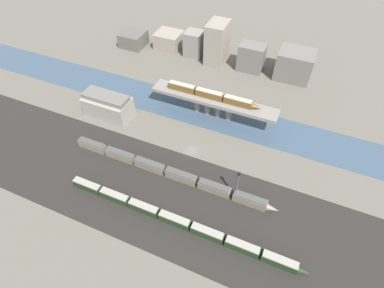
{
  "coord_description": "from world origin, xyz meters",
  "views": [
    {
      "loc": [
        32.67,
        -75.83,
        92.33
      ],
      "look_at": [
        0.0,
        0.35,
        3.74
      ],
      "focal_mm": 28.0,
      "sensor_mm": 36.0,
      "label": 1
    }
  ],
  "objects": [
    {
      "name": "train_on_bridge",
      "position": [
        -0.71,
        24.7,
        11.03
      ],
      "size": [
        43.34,
        2.61,
        3.44
      ],
      "color": "brown",
      "rests_on": "bridge"
    },
    {
      "name": "signal_tower",
      "position": [
        23.15,
        -14.04,
        7.0
      ],
      "size": [
        1.0,
        0.75,
        13.74
      ],
      "color": "#4C4C51",
      "rests_on": "ground"
    },
    {
      "name": "train_yard_near",
      "position": [
        8.91,
        -32.38,
        1.75
      ],
      "size": [
        85.73,
        2.66,
        3.55
      ],
      "color": "#23381E",
      "rests_on": "ground"
    },
    {
      "name": "city_block_far_right",
      "position": [
        5.41,
        68.25,
        7.17
      ],
      "size": [
        13.47,
        9.53,
        14.33
      ],
      "primitive_type": "cube",
      "color": "slate",
      "rests_on": "ground"
    },
    {
      "name": "train_yard_mid",
      "position": [
        -3.33,
        -15.01,
        1.9
      ],
      "size": [
        83.5,
        2.8,
        3.87
      ],
      "color": "gray",
      "rests_on": "ground"
    },
    {
      "name": "city_block_far_left",
      "position": [
        -66.52,
        65.77,
        4.06
      ],
      "size": [
        13.75,
        13.67,
        8.13
      ],
      "primitive_type": "cube",
      "color": "#605B56",
      "rests_on": "ground"
    },
    {
      "name": "river_water",
      "position": [
        0.0,
        24.7,
        0.0
      ],
      "size": [
        320.0,
        20.41,
        0.01
      ],
      "primitive_type": "cube",
      "color": "#3D5166",
      "rests_on": "ground"
    },
    {
      "name": "city_block_left",
      "position": [
        -45.91,
        72.41,
        4.54
      ],
      "size": [
        14.89,
        13.53,
        9.07
      ],
      "primitive_type": "cube",
      "color": "gray",
      "rests_on": "ground"
    },
    {
      "name": "city_block_tall",
      "position": [
        28.0,
        70.1,
        7.32
      ],
      "size": [
        17.96,
        15.26,
        14.64
      ],
      "primitive_type": "cube",
      "color": "slate",
      "rests_on": "ground"
    },
    {
      "name": "ground_plane",
      "position": [
        0.0,
        0.0,
        0.0
      ],
      "size": [
        400.0,
        400.0,
        0.0
      ],
      "primitive_type": "plane",
      "color": "#666056"
    },
    {
      "name": "city_block_right",
      "position": [
        -14.55,
        68.78,
        11.17
      ],
      "size": [
        10.11,
        14.52,
        22.35
      ],
      "primitive_type": "cube",
      "color": "gray",
      "rests_on": "ground"
    },
    {
      "name": "city_block_center",
      "position": [
        -28.37,
        69.93,
        7.05
      ],
      "size": [
        10.44,
        9.54,
        14.09
      ],
      "primitive_type": "cube",
      "color": "gray",
      "rests_on": "ground"
    },
    {
      "name": "railbed_yard",
      "position": [
        0.0,
        -24.0,
        0.0
      ],
      "size": [
        280.0,
        42.0,
        0.01
      ],
      "primitive_type": "cube",
      "color": "#282623",
      "rests_on": "ground"
    },
    {
      "name": "warehouse_building",
      "position": [
        -43.78,
        5.75,
        5.42
      ],
      "size": [
        21.21,
        11.1,
        11.41
      ],
      "color": "#9E998E",
      "rests_on": "ground"
    },
    {
      "name": "bridge",
      "position": [
        0.0,
        24.7,
        7.42
      ],
      "size": [
        57.8,
        8.5,
        9.35
      ],
      "color": "gray",
      "rests_on": "ground"
    }
  ]
}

